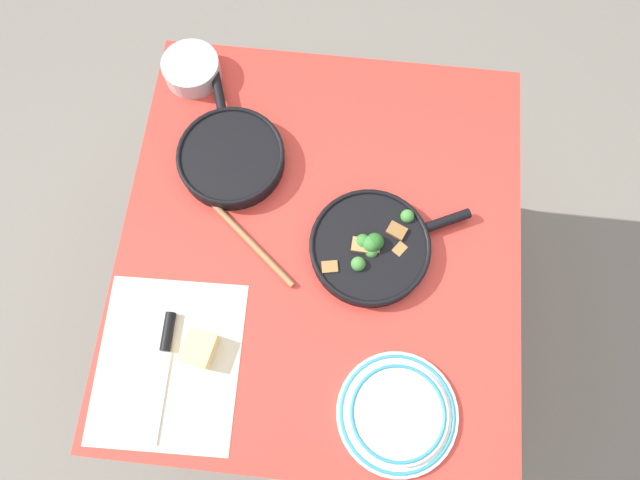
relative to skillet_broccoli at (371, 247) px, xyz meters
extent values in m
plane|color=slate|center=(0.00, 0.12, -0.76)|extent=(14.00, 14.00, 0.00)
cube|color=red|center=(0.00, 0.12, -0.04)|extent=(1.04, 0.94, 0.03)
cylinder|color=#BCBCC1|center=(-0.46, -0.29, -0.41)|extent=(0.05, 0.05, 0.71)
cylinder|color=#BCBCC1|center=(0.47, -0.29, -0.41)|extent=(0.05, 0.05, 0.71)
cylinder|color=#BCBCC1|center=(-0.46, 0.53, -0.41)|extent=(0.05, 0.05, 0.71)
cylinder|color=#BCBCC1|center=(0.47, 0.53, -0.41)|extent=(0.05, 0.05, 0.71)
cylinder|color=black|center=(0.00, 0.00, -0.01)|extent=(0.28, 0.28, 0.04)
torus|color=black|center=(0.00, 0.00, 0.01)|extent=(0.28, 0.28, 0.01)
cylinder|color=black|center=(0.08, -0.17, 0.00)|extent=(0.07, 0.11, 0.02)
cylinder|color=#357027|center=(-0.02, 0.00, -0.01)|extent=(0.01, 0.01, 0.02)
sphere|color=#428438|center=(-0.02, 0.00, 0.01)|extent=(0.03, 0.03, 0.03)
cylinder|color=#357027|center=(-0.05, 0.03, 0.00)|extent=(0.01, 0.01, 0.02)
sphere|color=#428438|center=(-0.05, 0.03, 0.02)|extent=(0.03, 0.03, 0.03)
cylinder|color=#357027|center=(0.08, -0.08, -0.01)|extent=(0.01, 0.01, 0.02)
sphere|color=#428438|center=(0.08, -0.08, 0.01)|extent=(0.03, 0.03, 0.03)
cylinder|color=#205218|center=(0.00, -0.01, 0.00)|extent=(0.01, 0.01, 0.02)
sphere|color=#286023|center=(0.00, -0.01, 0.02)|extent=(0.04, 0.04, 0.04)
cylinder|color=#2C6823|center=(0.00, 0.00, 0.00)|extent=(0.01, 0.01, 0.02)
sphere|color=#387A33|center=(0.00, 0.00, 0.02)|extent=(0.04, 0.04, 0.04)
cylinder|color=#2C6823|center=(0.00, 0.02, 0.00)|extent=(0.01, 0.01, 0.02)
sphere|color=#387A33|center=(0.00, 0.02, 0.02)|extent=(0.03, 0.03, 0.03)
cube|color=olive|center=(0.04, -0.05, 0.00)|extent=(0.05, 0.05, 0.03)
cube|color=#9E703D|center=(0.00, -0.06, 0.00)|extent=(0.04, 0.04, 0.03)
cube|color=olive|center=(-0.03, -0.03, 0.00)|extent=(0.04, 0.03, 0.02)
cube|color=#9E703D|center=(0.00, 0.00, 0.00)|extent=(0.03, 0.04, 0.03)
cube|color=#9E703D|center=(-0.06, 0.09, 0.00)|extent=(0.03, 0.04, 0.03)
cube|color=#AD7F4C|center=(0.00, 0.02, 0.00)|extent=(0.04, 0.05, 0.04)
cylinder|color=black|center=(0.19, 0.36, 0.00)|extent=(0.26, 0.26, 0.04)
torus|color=black|center=(0.19, 0.36, 0.02)|extent=(0.26, 0.26, 0.01)
cylinder|color=black|center=(0.38, 0.42, 0.01)|extent=(0.15, 0.07, 0.02)
cylinder|color=#DBC156|center=(0.19, 0.36, 0.00)|extent=(0.21, 0.21, 0.02)
cylinder|color=#996B42|center=(-0.01, 0.29, -0.02)|extent=(0.21, 0.25, 0.02)
ellipsoid|color=#996B42|center=(0.11, 0.43, -0.01)|extent=(0.07, 0.07, 0.02)
cube|color=beige|center=(-0.31, 0.42, -0.02)|extent=(0.38, 0.32, 0.00)
cube|color=silver|center=(-0.38, 0.43, -0.02)|extent=(0.20, 0.03, 0.01)
cylinder|color=black|center=(-0.24, 0.43, -0.01)|extent=(0.09, 0.03, 0.02)
cube|color=#EFD67A|center=(-0.27, 0.35, 0.00)|extent=(0.08, 0.08, 0.04)
cylinder|color=silver|center=(-0.36, -0.09, -0.02)|extent=(0.26, 0.26, 0.01)
torus|color=teal|center=(-0.36, -0.09, -0.01)|extent=(0.25, 0.25, 0.01)
cylinder|color=silver|center=(-0.36, -0.09, -0.01)|extent=(0.21, 0.21, 0.01)
torus|color=teal|center=(-0.36, -0.09, 0.00)|extent=(0.20, 0.20, 0.01)
cylinder|color=#B7B7BC|center=(0.43, 0.50, 0.00)|extent=(0.15, 0.15, 0.05)
camera|label=1|loc=(-0.41, 0.07, 1.25)|focal=32.00mm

